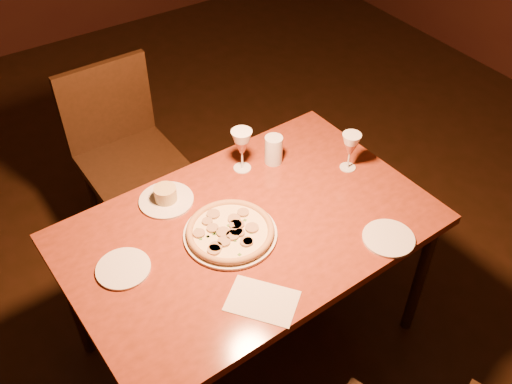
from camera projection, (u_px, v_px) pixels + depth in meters
floor at (260, 350)px, 2.68m from camera, size 7.00×7.00×0.00m
dining_table at (249, 237)px, 2.27m from camera, size 1.46×0.98×0.76m
chair_far at (125, 150)px, 2.92m from camera, size 0.48×0.48×0.98m
pizza_plate at (230, 231)px, 2.17m from camera, size 0.36×0.36×0.04m
ramekin_saucer at (166, 197)px, 2.31m from camera, size 0.22×0.22×0.07m
wine_glass_far at (242, 150)px, 2.42m from camera, size 0.09×0.09×0.20m
wine_glass_right at (350, 152)px, 2.43m from camera, size 0.08×0.08×0.18m
water_tumbler at (274, 150)px, 2.47m from camera, size 0.08×0.08×0.13m
side_plate_left at (123, 269)px, 2.06m from camera, size 0.20×0.20×0.01m
side_plate_near at (389, 238)px, 2.17m from camera, size 0.20×0.20×0.01m
menu_card at (262, 301)px, 1.96m from camera, size 0.27×0.29×0.00m
pendant_light at (247, 2)px, 1.62m from camera, size 0.12×0.12×0.12m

